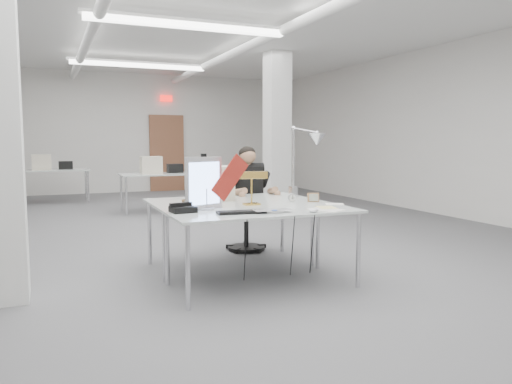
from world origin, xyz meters
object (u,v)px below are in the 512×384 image
(desk_main, at_px, (262,211))
(laptop, at_px, (274,212))
(bankers_lamp, at_px, (252,188))
(architect_lamp, at_px, (303,160))
(desk_phone, at_px, (183,209))
(beige_monitor, at_px, (216,183))
(monitor, at_px, (204,183))
(seated_person, at_px, (248,181))
(office_chair, at_px, (246,214))

(desk_main, bearing_deg, laptop, -89.07)
(bankers_lamp, height_order, architect_lamp, architect_lamp)
(laptop, height_order, desk_phone, desk_phone)
(beige_monitor, xyz_separation_m, architect_lamp, (0.94, -0.29, 0.25))
(beige_monitor, bearing_deg, bankers_lamp, -55.66)
(bankers_lamp, height_order, desk_phone, bankers_lamp)
(monitor, distance_m, desk_phone, 0.35)
(monitor, bearing_deg, laptop, -64.90)
(desk_main, xyz_separation_m, architect_lamp, (0.78, 0.64, 0.45))
(desk_main, height_order, seated_person, seated_person)
(bankers_lamp, bearing_deg, office_chair, 82.15)
(seated_person, bearing_deg, beige_monitor, -125.64)
(seated_person, distance_m, desk_phone, 1.83)
(architect_lamp, bearing_deg, bankers_lamp, -163.19)
(office_chair, xyz_separation_m, bankers_lamp, (-0.41, -1.19, 0.45))
(monitor, bearing_deg, bankers_lamp, -7.12)
(office_chair, distance_m, bankers_lamp, 1.34)
(monitor, bearing_deg, office_chair, 34.01)
(laptop, xyz_separation_m, architect_lamp, (0.78, 0.91, 0.42))
(office_chair, bearing_deg, desk_phone, -118.86)
(office_chair, height_order, beige_monitor, beige_monitor)
(office_chair, xyz_separation_m, seated_person, (0.00, -0.05, 0.42))
(desk_main, height_order, laptop, laptop)
(architect_lamp, bearing_deg, laptop, -134.16)
(seated_person, xyz_separation_m, laptop, (-0.45, -1.77, -0.13))
(desk_main, xyz_separation_m, laptop, (0.00, -0.27, 0.03))
(desk_main, xyz_separation_m, bankers_lamp, (0.04, 0.36, 0.19))
(beige_monitor, distance_m, architect_lamp, 1.01)
(office_chair, relative_size, laptop, 2.73)
(office_chair, height_order, desk_phone, office_chair)
(desk_main, xyz_separation_m, monitor, (-0.51, 0.24, 0.27))
(laptop, distance_m, desk_phone, 0.85)
(desk_main, relative_size, bankers_lamp, 5.12)
(desk_main, height_order, office_chair, office_chair)
(office_chair, relative_size, monitor, 1.89)
(monitor, xyz_separation_m, desk_phone, (-0.24, -0.11, -0.23))
(desk_main, bearing_deg, office_chair, 73.81)
(seated_person, distance_m, architect_lamp, 0.97)
(laptop, bearing_deg, seated_person, 81.79)
(seated_person, xyz_separation_m, bankers_lamp, (-0.41, -1.14, 0.03))
(seated_person, height_order, beige_monitor, seated_person)
(seated_person, bearing_deg, monitor, -116.03)
(desk_main, relative_size, desk_phone, 8.19)
(seated_person, xyz_separation_m, desk_phone, (-1.19, -1.38, -0.12))
(bankers_lamp, bearing_deg, monitor, -155.91)
(beige_monitor, bearing_deg, monitor, -101.30)
(desk_main, relative_size, laptop, 5.14)
(bankers_lamp, xyz_separation_m, beige_monitor, (-0.19, 0.57, 0.01))
(desk_phone, bearing_deg, beige_monitor, 49.75)
(bankers_lamp, height_order, beige_monitor, beige_monitor)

